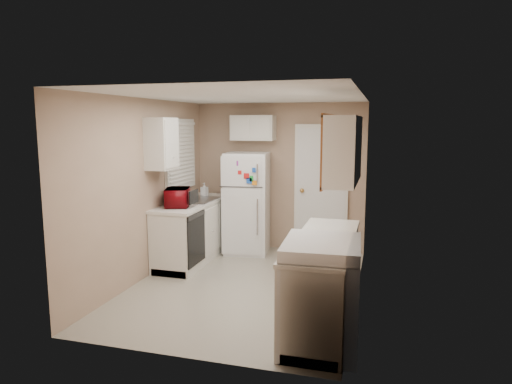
# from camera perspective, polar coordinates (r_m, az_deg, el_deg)

# --- Properties ---
(floor) EXTENTS (3.80, 3.80, 0.00)m
(floor) POSITION_cam_1_polar(r_m,az_deg,el_deg) (6.01, -1.33, -11.61)
(floor) COLOR #B0A898
(floor) RESTS_ON ground
(ceiling) EXTENTS (3.80, 3.80, 0.00)m
(ceiling) POSITION_cam_1_polar(r_m,az_deg,el_deg) (5.65, -1.41, 11.89)
(ceiling) COLOR white
(ceiling) RESTS_ON floor
(wall_left) EXTENTS (3.80, 3.80, 0.00)m
(wall_left) POSITION_cam_1_polar(r_m,az_deg,el_deg) (6.26, -13.71, 0.32)
(wall_left) COLOR tan
(wall_left) RESTS_ON floor
(wall_right) EXTENTS (3.80, 3.80, 0.00)m
(wall_right) POSITION_cam_1_polar(r_m,az_deg,el_deg) (5.46, 12.80, -0.83)
(wall_right) COLOR tan
(wall_right) RESTS_ON floor
(wall_back) EXTENTS (2.80, 2.80, 0.00)m
(wall_back) POSITION_cam_1_polar(r_m,az_deg,el_deg) (7.53, 2.91, 1.91)
(wall_back) COLOR tan
(wall_back) RESTS_ON floor
(wall_front) EXTENTS (2.80, 2.80, 0.00)m
(wall_front) POSITION_cam_1_polar(r_m,az_deg,el_deg) (3.96, -9.52, -4.28)
(wall_front) COLOR tan
(wall_front) RESTS_ON floor
(left_counter) EXTENTS (0.60, 1.80, 0.90)m
(left_counter) POSITION_cam_1_polar(r_m,az_deg,el_deg) (7.06, -7.76, -4.79)
(left_counter) COLOR silver
(left_counter) RESTS_ON floor
(dishwasher) EXTENTS (0.03, 0.58, 0.72)m
(dishwasher) POSITION_cam_1_polar(r_m,az_deg,el_deg) (6.40, -7.52, -5.81)
(dishwasher) COLOR black
(dishwasher) RESTS_ON floor
(sink) EXTENTS (0.54, 0.74, 0.16)m
(sink) POSITION_cam_1_polar(r_m,az_deg,el_deg) (7.11, -7.34, -1.31)
(sink) COLOR gray
(sink) RESTS_ON left_counter
(microwave) EXTENTS (0.53, 0.40, 0.31)m
(microwave) POSITION_cam_1_polar(r_m,az_deg,el_deg) (6.57, -9.79, -0.50)
(microwave) COLOR maroon
(microwave) RESTS_ON left_counter
(soap_bottle) EXTENTS (0.11, 0.11, 0.21)m
(soap_bottle) POSITION_cam_1_polar(r_m,az_deg,el_deg) (7.49, -6.47, 0.29)
(soap_bottle) COLOR silver
(soap_bottle) RESTS_ON left_counter
(window_blinds) EXTENTS (0.10, 0.98, 1.08)m
(window_blinds) POSITION_cam_1_polar(r_m,az_deg,el_deg) (7.13, -9.39, 4.66)
(window_blinds) COLOR silver
(window_blinds) RESTS_ON wall_left
(upper_cabinet_left) EXTENTS (0.30, 0.45, 0.70)m
(upper_cabinet_left) POSITION_cam_1_polar(r_m,az_deg,el_deg) (6.33, -11.73, 5.93)
(upper_cabinet_left) COLOR silver
(upper_cabinet_left) RESTS_ON wall_left
(refrigerator) EXTENTS (0.74, 0.72, 1.61)m
(refrigerator) POSITION_cam_1_polar(r_m,az_deg,el_deg) (7.32, -1.10, -1.38)
(refrigerator) COLOR white
(refrigerator) RESTS_ON floor
(cabinet_over_fridge) EXTENTS (0.70, 0.30, 0.40)m
(cabinet_over_fridge) POSITION_cam_1_polar(r_m,az_deg,el_deg) (7.43, -0.35, 8.02)
(cabinet_over_fridge) COLOR silver
(cabinet_over_fridge) RESTS_ON wall_back
(interior_door) EXTENTS (0.86, 0.06, 2.08)m
(interior_door) POSITION_cam_1_polar(r_m,az_deg,el_deg) (7.39, 8.12, 0.30)
(interior_door) COLOR white
(interior_door) RESTS_ON floor
(right_counter) EXTENTS (0.60, 2.00, 0.90)m
(right_counter) POSITION_cam_1_polar(r_m,az_deg,el_deg) (4.90, 8.42, -10.87)
(right_counter) COLOR silver
(right_counter) RESTS_ON floor
(stove) EXTENTS (0.73, 0.88, 1.03)m
(stove) POSITION_cam_1_polar(r_m,az_deg,el_deg) (4.36, 8.14, -12.49)
(stove) COLOR white
(stove) RESTS_ON floor
(upper_cabinet_right) EXTENTS (0.30, 1.20, 0.70)m
(upper_cabinet_right) POSITION_cam_1_polar(r_m,az_deg,el_deg) (4.91, 10.96, 5.23)
(upper_cabinet_right) COLOR silver
(upper_cabinet_right) RESTS_ON wall_right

